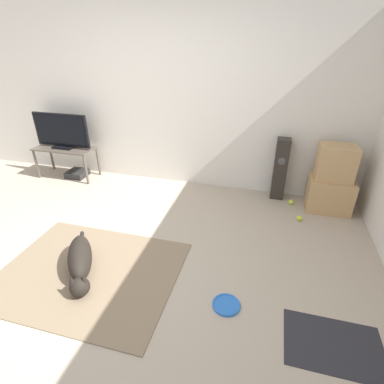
{
  "coord_description": "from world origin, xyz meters",
  "views": [
    {
      "loc": [
        1.34,
        -1.92,
        2.02
      ],
      "look_at": [
        0.56,
        0.95,
        0.45
      ],
      "focal_mm": 28.0,
      "sensor_mm": 36.0,
      "label": 1
    }
  ],
  "objects_px": {
    "tv_stand": "(65,152)",
    "tv": "(61,131)",
    "frisbee": "(226,305)",
    "tennis_ball_near_speaker": "(291,202)",
    "cardboard_box_lower": "(329,194)",
    "tennis_ball_by_boxes": "(299,218)",
    "game_console": "(77,174)",
    "floor_speaker": "(280,169)",
    "dog": "(80,261)",
    "cardboard_box_upper": "(336,163)"
  },
  "relations": [
    {
      "from": "cardboard_box_upper",
      "to": "frisbee",
      "type": "bearing_deg",
      "value": -117.27
    },
    {
      "from": "cardboard_box_upper",
      "to": "tv_stand",
      "type": "xyz_separation_m",
      "value": [
        -3.83,
        0.0,
        -0.23
      ]
    },
    {
      "from": "cardboard_box_upper",
      "to": "tv_stand",
      "type": "height_order",
      "value": "cardboard_box_upper"
    },
    {
      "from": "cardboard_box_lower",
      "to": "tv",
      "type": "distance_m",
      "value": 3.88
    },
    {
      "from": "tv",
      "to": "tennis_ball_by_boxes",
      "type": "distance_m",
      "value": 3.59
    },
    {
      "from": "dog",
      "to": "tennis_ball_near_speaker",
      "type": "relative_size",
      "value": 12.71
    },
    {
      "from": "dog",
      "to": "frisbee",
      "type": "bearing_deg",
      "value": -1.9
    },
    {
      "from": "tv_stand",
      "to": "game_console",
      "type": "height_order",
      "value": "tv_stand"
    },
    {
      "from": "cardboard_box_lower",
      "to": "tv_stand",
      "type": "relative_size",
      "value": 0.57
    },
    {
      "from": "dog",
      "to": "frisbee",
      "type": "height_order",
      "value": "dog"
    },
    {
      "from": "frisbee",
      "to": "tennis_ball_by_boxes",
      "type": "relative_size",
      "value": 3.59
    },
    {
      "from": "tennis_ball_by_boxes",
      "to": "cardboard_box_lower",
      "type": "bearing_deg",
      "value": 47.79
    },
    {
      "from": "cardboard_box_upper",
      "to": "floor_speaker",
      "type": "relative_size",
      "value": 0.52
    },
    {
      "from": "tv",
      "to": "frisbee",
      "type": "bearing_deg",
      "value": -34.09
    },
    {
      "from": "cardboard_box_lower",
      "to": "tennis_ball_near_speaker",
      "type": "distance_m",
      "value": 0.47
    },
    {
      "from": "tv",
      "to": "floor_speaker",
      "type": "bearing_deg",
      "value": 2.65
    },
    {
      "from": "cardboard_box_upper",
      "to": "tv",
      "type": "relative_size",
      "value": 0.49
    },
    {
      "from": "frisbee",
      "to": "floor_speaker",
      "type": "xyz_separation_m",
      "value": [
        0.36,
        2.07,
        0.41
      ]
    },
    {
      "from": "tv",
      "to": "tennis_ball_near_speaker",
      "type": "xyz_separation_m",
      "value": [
        3.41,
        -0.02,
        -0.7
      ]
    },
    {
      "from": "tennis_ball_by_boxes",
      "to": "tennis_ball_near_speaker",
      "type": "height_order",
      "value": "same"
    },
    {
      "from": "tennis_ball_near_speaker",
      "to": "tv",
      "type": "bearing_deg",
      "value": 179.73
    },
    {
      "from": "frisbee",
      "to": "tennis_ball_near_speaker",
      "type": "xyz_separation_m",
      "value": [
        0.56,
        1.91,
        0.02
      ]
    },
    {
      "from": "frisbee",
      "to": "floor_speaker",
      "type": "bearing_deg",
      "value": 80.03
    },
    {
      "from": "tv",
      "to": "tennis_ball_near_speaker",
      "type": "bearing_deg",
      "value": -0.27
    },
    {
      "from": "tv_stand",
      "to": "tv",
      "type": "distance_m",
      "value": 0.32
    },
    {
      "from": "dog",
      "to": "cardboard_box_upper",
      "type": "bearing_deg",
      "value": 38.02
    },
    {
      "from": "game_console",
      "to": "dog",
      "type": "bearing_deg",
      "value": -55.21
    },
    {
      "from": "cardboard_box_lower",
      "to": "tennis_ball_near_speaker",
      "type": "bearing_deg",
      "value": 179.64
    },
    {
      "from": "dog",
      "to": "tennis_ball_by_boxes",
      "type": "xyz_separation_m",
      "value": [
        2.06,
        1.47,
        -0.1
      ]
    },
    {
      "from": "floor_speaker",
      "to": "tennis_ball_near_speaker",
      "type": "height_order",
      "value": "floor_speaker"
    },
    {
      "from": "dog",
      "to": "game_console",
      "type": "bearing_deg",
      "value": 124.79
    },
    {
      "from": "dog",
      "to": "tennis_ball_by_boxes",
      "type": "distance_m",
      "value": 2.53
    },
    {
      "from": "game_console",
      "to": "frisbee",
      "type": "bearing_deg",
      "value": -35.51
    },
    {
      "from": "cardboard_box_lower",
      "to": "tennis_ball_near_speaker",
      "type": "height_order",
      "value": "cardboard_box_lower"
    },
    {
      "from": "cardboard_box_upper",
      "to": "tv_stand",
      "type": "distance_m",
      "value": 3.84
    },
    {
      "from": "frisbee",
      "to": "floor_speaker",
      "type": "relative_size",
      "value": 0.28
    },
    {
      "from": "dog",
      "to": "cardboard_box_lower",
      "type": "distance_m",
      "value": 3.04
    },
    {
      "from": "frisbee",
      "to": "tv_stand",
      "type": "height_order",
      "value": "tv_stand"
    },
    {
      "from": "tennis_ball_near_speaker",
      "to": "frisbee",
      "type": "bearing_deg",
      "value": -106.38
    },
    {
      "from": "tennis_ball_by_boxes",
      "to": "game_console",
      "type": "height_order",
      "value": "game_console"
    },
    {
      "from": "floor_speaker",
      "to": "game_console",
      "type": "bearing_deg",
      "value": -177.58
    },
    {
      "from": "tv_stand",
      "to": "game_console",
      "type": "relative_size",
      "value": 3.21
    },
    {
      "from": "tennis_ball_by_boxes",
      "to": "tennis_ball_near_speaker",
      "type": "distance_m",
      "value": 0.4
    },
    {
      "from": "cardboard_box_upper",
      "to": "tennis_ball_near_speaker",
      "type": "bearing_deg",
      "value": -178.63
    },
    {
      "from": "frisbee",
      "to": "cardboard_box_lower",
      "type": "bearing_deg",
      "value": 62.36
    },
    {
      "from": "cardboard_box_lower",
      "to": "tv",
      "type": "xyz_separation_m",
      "value": [
        -3.84,
        0.02,
        0.52
      ]
    },
    {
      "from": "tennis_ball_by_boxes",
      "to": "tv_stand",
      "type": "bearing_deg",
      "value": 173.47
    },
    {
      "from": "floor_speaker",
      "to": "game_console",
      "type": "relative_size",
      "value": 2.91
    },
    {
      "from": "tennis_ball_by_boxes",
      "to": "game_console",
      "type": "bearing_deg",
      "value": 172.88
    },
    {
      "from": "cardboard_box_lower",
      "to": "game_console",
      "type": "bearing_deg",
      "value": 179.44
    }
  ]
}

